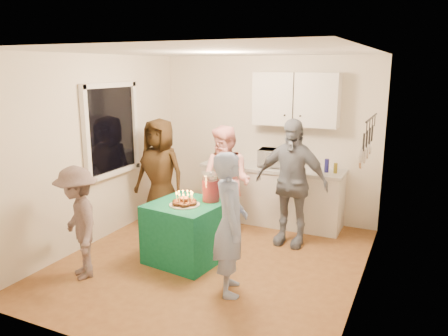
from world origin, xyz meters
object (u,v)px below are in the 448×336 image
at_px(counter, 271,196).
at_px(punch_jar, 211,188).
at_px(microwave, 275,158).
at_px(woman_back_center, 226,182).
at_px(party_table, 187,232).
at_px(woman_back_left, 160,174).
at_px(woman_back_right, 291,183).
at_px(child_near_left, 78,223).
at_px(man_birthday, 230,224).

xyz_separation_m(counter, punch_jar, (-0.27, -1.59, 0.50)).
height_order(microwave, woman_back_center, woman_back_center).
bearing_deg(party_table, woman_back_left, 137.45).
bearing_deg(party_table, woman_back_right, 46.35).
xyz_separation_m(microwave, woman_back_center, (-0.45, -0.85, -0.24)).
bearing_deg(child_near_left, microwave, 97.32).
relative_size(counter, man_birthday, 1.40).
xyz_separation_m(counter, microwave, (0.04, 0.00, 0.62)).
xyz_separation_m(woman_back_center, child_near_left, (-1.02, -1.88, -0.14)).
bearing_deg(child_near_left, party_table, 81.29).
bearing_deg(woman_back_right, woman_back_left, -170.56).
relative_size(woman_back_left, woman_back_right, 0.96).
bearing_deg(counter, punch_jar, -99.77).
distance_m(counter, woman_back_left, 1.79).
relative_size(punch_jar, woman_back_right, 0.19).
distance_m(microwave, party_table, 2.00).
distance_m(counter, woman_back_right, 0.99).
height_order(woman_back_center, woman_back_right, woman_back_right).
xyz_separation_m(microwave, woman_back_right, (0.47, -0.72, -0.16)).
bearing_deg(child_near_left, counter, 98.04).
bearing_deg(man_birthday, punch_jar, 12.79).
bearing_deg(punch_jar, man_birthday, -50.61).
xyz_separation_m(punch_jar, woman_back_left, (-1.20, 0.67, -0.09)).
bearing_deg(woman_back_center, woman_back_right, 13.42).
bearing_deg(counter, woman_back_left, -148.09).
relative_size(party_table, woman_back_left, 0.50).
height_order(punch_jar, man_birthday, man_birthday).
distance_m(man_birthday, woman_back_left, 2.27).
height_order(microwave, child_near_left, child_near_left).
bearing_deg(punch_jar, microwave, 78.71).
xyz_separation_m(woman_back_right, child_near_left, (-1.94, -2.01, -0.21)).
height_order(counter, woman_back_right, woman_back_right).
xyz_separation_m(woman_back_left, child_near_left, (0.06, -1.81, -0.18)).
relative_size(woman_back_left, child_near_left, 1.26).
bearing_deg(man_birthday, woman_back_left, 25.63).
relative_size(microwave, man_birthday, 0.32).
height_order(man_birthday, child_near_left, man_birthday).
relative_size(microwave, party_table, 0.58).
height_order(microwave, woman_back_left, woman_back_left).
bearing_deg(woman_back_left, counter, 32.53).
relative_size(counter, woman_back_center, 1.35).
height_order(punch_jar, child_near_left, child_near_left).
xyz_separation_m(counter, child_near_left, (-1.42, -2.73, 0.24)).
bearing_deg(woman_back_left, woman_back_center, 4.46).
height_order(woman_back_right, child_near_left, woman_back_right).
xyz_separation_m(man_birthday, child_near_left, (-1.74, -0.42, -0.12)).
bearing_deg(party_table, microwave, 72.72).
xyz_separation_m(man_birthday, woman_back_left, (-1.80, 1.39, 0.06)).
distance_m(woman_back_left, woman_back_right, 2.00).
relative_size(microwave, woman_back_right, 0.28).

